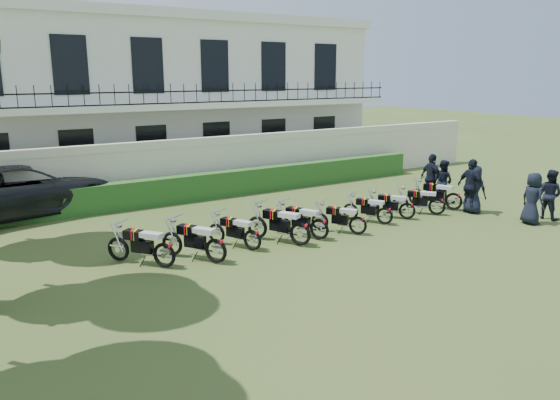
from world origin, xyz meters
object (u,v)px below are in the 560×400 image
Objects in this scene: motorcycle_9 at (454,197)px; officer_5 at (431,178)px; motorcycle_5 at (358,221)px; officer_0 at (532,199)px; officer_4 at (443,181)px; officer_1 at (550,194)px; motorcycle_1 at (216,245)px; officer_3 at (474,189)px; motorcycle_0 at (164,249)px; motorcycle_7 at (407,207)px; motorcycle_3 at (300,228)px; suv at (20,190)px; motorcycle_2 at (252,235)px; motorcycle_4 at (319,224)px; motorcycle_6 at (385,212)px; officer_2 at (471,186)px; motorcycle_8 at (437,203)px.

officer_5 is at bearing 47.98° from motorcycle_9.
officer_5 is (5.29, 1.93, 0.47)m from motorcycle_5.
officer_0 reaches higher than officer_4.
motorcycle_1 is at bearing 77.47° from officer_1.
officer_3 is (9.95, -0.11, 0.33)m from motorcycle_1.
motorcycle_5 is at bearing 115.98° from officer_5.
motorcycle_0 is at bearing 88.49° from officer_0.
officer_0 is 4.01m from officer_5.
motorcycle_3 is at bearing 149.35° from motorcycle_7.
suv reaches higher than motorcycle_9.
motorcycle_3 is at bearing -41.52° from motorcycle_2.
motorcycle_1 reaches higher than motorcycle_9.
motorcycle_4 is 1.31m from motorcycle_5.
officer_0 is 1.00× the size of officer_1.
motorcycle_0 is 0.93× the size of motorcycle_1.
officer_5 reaches higher than motorcycle_5.
motorcycle_6 is (1.49, 0.41, -0.01)m from motorcycle_5.
officer_3 reaches higher than motorcycle_6.
motorcycle_5 is 0.94× the size of motorcycle_6.
motorcycle_6 is at bearing 100.64° from officer_4.
motorcycle_0 is at bearing 89.97° from officer_2.
officer_1 reaches higher than motorcycle_9.
motorcycle_4 is at bearing 95.90° from officer_4.
motorcycle_7 is 2.73m from officer_3.
officer_2 is (-1.58, 1.93, 0.11)m from officer_1.
motorcycle_4 is 1.07× the size of officer_3.
motorcycle_0 is at bearing 144.34° from motorcycle_7.
motorcycle_7 is (2.57, 0.48, -0.00)m from motorcycle_5.
motorcycle_5 is at bearing -30.99° from motorcycle_1.
officer_5 is at bearing 16.64° from officer_1.
motorcycle_9 is at bearing 170.18° from officer_5.
officer_0 is (9.02, -2.47, 0.39)m from motorcycle_2.
motorcycle_1 is at bearing 156.07° from motorcycle_6.
motorcycle_4 is 1.22× the size of motorcycle_7.
motorcycle_1 is at bearing 157.41° from motorcycle_4.
motorcycle_6 is 0.94× the size of officer_3.
motorcycle_4 is at bearing 75.26° from officer_3.
motorcycle_5 is (3.44, -0.40, -0.02)m from motorcycle_2.
motorcycle_1 is 10.36m from officer_4.
officer_5 is (13.50, -6.04, -0.00)m from suv.
officer_4 is (1.64, 1.22, 0.36)m from motorcycle_8.
officer_3 is (-1.46, 1.88, -0.00)m from officer_1.
officer_1 is at bearing -41.34° from motorcycle_4.
motorcycle_0 is 4.70m from motorcycle_4.
motorcycle_1 is 1.06× the size of officer_0.
motorcycle_0 reaches higher than motorcycle_2.
motorcycle_2 is at bearing 148.92° from motorcycle_4.
motorcycle_6 is (4.93, 0.01, -0.02)m from motorcycle_2.
officer_3 is at bearing -28.66° from motorcycle_4.
motorcycle_9 is at bearing -28.06° from motorcycle_1.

